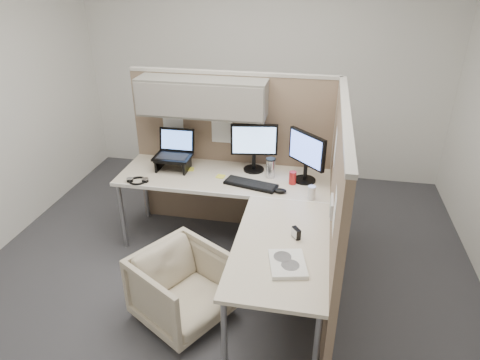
% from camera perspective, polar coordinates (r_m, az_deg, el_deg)
% --- Properties ---
extents(ground, '(4.50, 4.50, 0.00)m').
position_cam_1_polar(ground, '(3.96, -2.16, -12.54)').
color(ground, '#36353A').
rests_on(ground, ground).
extents(partition_back, '(2.00, 0.36, 1.63)m').
position_cam_1_polar(partition_back, '(4.17, -2.78, 6.97)').
color(partition_back, '#856C57').
rests_on(partition_back, ground).
extents(partition_right, '(0.07, 2.03, 1.63)m').
position_cam_1_polar(partition_right, '(3.37, 12.45, -4.05)').
color(partition_right, '#856C57').
rests_on(partition_right, ground).
extents(desk, '(2.00, 1.98, 0.73)m').
position_cam_1_polar(desk, '(3.65, 0.01, -3.18)').
color(desk, beige).
rests_on(desk, ground).
extents(office_chair, '(0.83, 0.84, 0.64)m').
position_cam_1_polar(office_chair, '(3.39, -7.73, -13.69)').
color(office_chair, beige).
rests_on(office_chair, ground).
extents(monitor_left, '(0.44, 0.20, 0.47)m').
position_cam_1_polar(monitor_left, '(4.03, 1.89, 4.86)').
color(monitor_left, black).
rests_on(monitor_left, desk).
extents(monitor_right, '(0.33, 0.34, 0.47)m').
position_cam_1_polar(monitor_right, '(3.86, 8.87, 3.55)').
color(monitor_right, black).
rests_on(monitor_right, desk).
extents(laptop_station, '(0.35, 0.30, 0.37)m').
position_cam_1_polar(laptop_station, '(4.17, -8.81, 3.34)').
color(laptop_station, black).
rests_on(laptop_station, desk).
extents(keyboard, '(0.50, 0.27, 0.02)m').
position_cam_1_polar(keyboard, '(3.85, 1.44, -0.58)').
color(keyboard, black).
rests_on(keyboard, desk).
extents(mouse, '(0.11, 0.08, 0.04)m').
position_cam_1_polar(mouse, '(3.74, 5.39, -1.45)').
color(mouse, black).
rests_on(mouse, desk).
extents(travel_mug, '(0.09, 0.09, 0.19)m').
position_cam_1_polar(travel_mug, '(3.97, 4.10, 1.62)').
color(travel_mug, silver).
rests_on(travel_mug, desk).
extents(soda_can_green, '(0.07, 0.07, 0.12)m').
position_cam_1_polar(soda_can_green, '(3.66, 9.51, -1.68)').
color(soda_can_green, silver).
rests_on(soda_can_green, desk).
extents(soda_can_silver, '(0.07, 0.07, 0.12)m').
position_cam_1_polar(soda_can_silver, '(3.88, 7.03, 0.29)').
color(soda_can_silver, '#B21E1E').
rests_on(soda_can_silver, desk).
extents(sticky_note_d, '(0.08, 0.08, 0.01)m').
position_cam_1_polar(sticky_note_d, '(4.01, -2.61, 0.48)').
color(sticky_note_d, yellow).
rests_on(sticky_note_d, desk).
extents(sticky_note_c, '(0.09, 0.09, 0.01)m').
position_cam_1_polar(sticky_note_c, '(4.17, -6.68, 1.43)').
color(sticky_note_c, yellow).
rests_on(sticky_note_c, desk).
extents(headphones, '(0.20, 0.18, 0.03)m').
position_cam_1_polar(headphones, '(4.02, -13.50, -0.07)').
color(headphones, black).
rests_on(headphones, desk).
extents(paper_stack, '(0.29, 0.34, 0.03)m').
position_cam_1_polar(paper_stack, '(2.89, 6.35, -11.04)').
color(paper_stack, white).
rests_on(paper_stack, desk).
extents(desk_clock, '(0.07, 0.08, 0.08)m').
position_cam_1_polar(desk_clock, '(3.15, 7.48, -7.03)').
color(desk_clock, black).
rests_on(desk_clock, desk).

